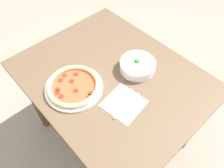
{
  "coord_description": "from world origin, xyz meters",
  "views": [
    {
      "loc": [
        0.57,
        -0.52,
        1.65
      ],
      "look_at": [
        0.06,
        -0.05,
        0.76
      ],
      "focal_mm": 35.0,
      "sensor_mm": 36.0,
      "label": 1
    }
  ],
  "objects_px": {
    "pizza": "(74,86)",
    "knife": "(126,107)",
    "fork": "(120,100)",
    "bowl": "(137,65)"
  },
  "relations": [
    {
      "from": "pizza",
      "to": "knife",
      "type": "bearing_deg",
      "value": 23.63
    },
    {
      "from": "pizza",
      "to": "fork",
      "type": "relative_size",
      "value": 1.73
    },
    {
      "from": "fork",
      "to": "bowl",
      "type": "bearing_deg",
      "value": 15.54
    },
    {
      "from": "fork",
      "to": "pizza",
      "type": "bearing_deg",
      "value": 113.25
    },
    {
      "from": "bowl",
      "to": "fork",
      "type": "distance_m",
      "value": 0.24
    },
    {
      "from": "pizza",
      "to": "bowl",
      "type": "height_order",
      "value": "bowl"
    },
    {
      "from": "fork",
      "to": "knife",
      "type": "bearing_deg",
      "value": -103.74
    },
    {
      "from": "bowl",
      "to": "fork",
      "type": "height_order",
      "value": "bowl"
    },
    {
      "from": "pizza",
      "to": "bowl",
      "type": "bearing_deg",
      "value": 69.13
    },
    {
      "from": "pizza",
      "to": "knife",
      "type": "relative_size",
      "value": 1.57
    }
  ]
}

